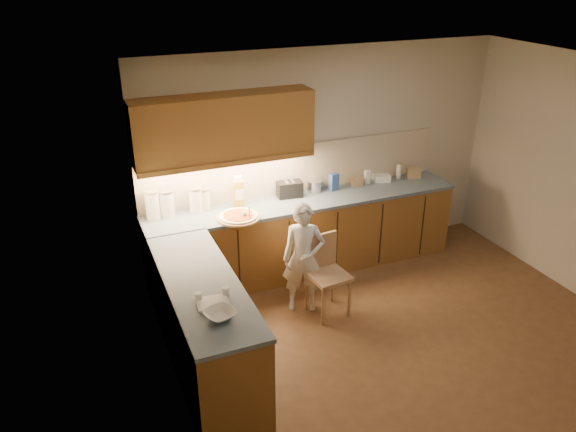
# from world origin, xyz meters

# --- Properties ---
(room) EXTENTS (4.54, 4.50, 2.62)m
(room) POSITION_xyz_m (0.00, 0.00, 1.68)
(room) COLOR #55361D
(room) RESTS_ON ground
(l_counter) EXTENTS (3.77, 2.62, 0.92)m
(l_counter) POSITION_xyz_m (-0.92, 1.25, 0.46)
(l_counter) COLOR brown
(l_counter) RESTS_ON ground
(backsplash) EXTENTS (3.75, 0.02, 0.58)m
(backsplash) POSITION_xyz_m (-0.38, 1.99, 1.21)
(backsplash) COLOR beige
(backsplash) RESTS_ON l_counter
(upper_cabinets) EXTENTS (1.95, 0.36, 0.73)m
(upper_cabinets) POSITION_xyz_m (-1.27, 1.82, 1.85)
(upper_cabinets) COLOR brown
(upper_cabinets) RESTS_ON ground
(pizza_on_board) EXTENTS (0.47, 0.47, 0.19)m
(pizza_on_board) POSITION_xyz_m (-1.25, 1.51, 0.94)
(pizza_on_board) COLOR tan
(pizza_on_board) RESTS_ON l_counter
(child) EXTENTS (0.52, 0.44, 1.22)m
(child) POSITION_xyz_m (-0.73, 0.94, 0.61)
(child) COLOR silver
(child) RESTS_ON ground
(wooden_chair) EXTENTS (0.43, 0.43, 0.87)m
(wooden_chair) POSITION_xyz_m (-0.54, 0.81, 0.50)
(wooden_chair) COLOR tan
(wooden_chair) RESTS_ON ground
(mixing_bowl) EXTENTS (0.31, 0.31, 0.06)m
(mixing_bowl) POSITION_xyz_m (-1.95, -0.19, 0.95)
(mixing_bowl) COLOR silver
(mixing_bowl) RESTS_ON l_counter
(canister_a) EXTENTS (0.17, 0.17, 0.33)m
(canister_a) POSITION_xyz_m (-2.10, 1.85, 1.09)
(canister_a) COLOR silver
(canister_a) RESTS_ON l_counter
(canister_b) EXTENTS (0.17, 0.17, 0.31)m
(canister_b) POSITION_xyz_m (-1.95, 1.86, 1.07)
(canister_b) COLOR white
(canister_b) RESTS_ON l_counter
(canister_c) EXTENTS (0.15, 0.15, 0.29)m
(canister_c) POSITION_xyz_m (-1.63, 1.86, 1.06)
(canister_c) COLOR white
(canister_c) RESTS_ON l_counter
(canister_d) EXTENTS (0.16, 0.16, 0.26)m
(canister_d) POSITION_xyz_m (-1.53, 1.89, 1.05)
(canister_d) COLOR silver
(canister_d) RESTS_ON l_counter
(oil_jug) EXTENTS (0.13, 0.11, 0.36)m
(oil_jug) POSITION_xyz_m (-1.14, 1.83, 1.08)
(oil_jug) COLOR gold
(oil_jug) RESTS_ON l_counter
(toaster) EXTENTS (0.31, 0.20, 0.19)m
(toaster) POSITION_xyz_m (-0.51, 1.85, 1.01)
(toaster) COLOR black
(toaster) RESTS_ON l_counter
(steel_pot) EXTENTS (0.18, 0.18, 0.14)m
(steel_pot) POSITION_xyz_m (-0.17, 1.89, 0.99)
(steel_pot) COLOR #BBBCC1
(steel_pot) RESTS_ON l_counter
(blue_box) EXTENTS (0.12, 0.09, 0.21)m
(blue_box) POSITION_xyz_m (0.06, 1.84, 1.03)
(blue_box) COLOR #3558A1
(blue_box) RESTS_ON l_counter
(card_box_a) EXTENTS (0.15, 0.12, 0.10)m
(card_box_a) POSITION_xyz_m (0.39, 1.86, 0.97)
(card_box_a) COLOR #A28357
(card_box_a) RESTS_ON l_counter
(white_bottle) EXTENTS (0.06, 0.06, 0.18)m
(white_bottle) POSITION_xyz_m (0.53, 1.86, 1.01)
(white_bottle) COLOR white
(white_bottle) RESTS_ON l_counter
(flat_pack) EXTENTS (0.23, 0.19, 0.08)m
(flat_pack) POSITION_xyz_m (0.76, 1.87, 0.96)
(flat_pack) COLOR white
(flat_pack) RESTS_ON l_counter
(tall_jar) EXTENTS (0.07, 0.07, 0.21)m
(tall_jar) POSITION_xyz_m (1.00, 1.87, 1.03)
(tall_jar) COLOR white
(tall_jar) RESTS_ON l_counter
(card_box_b) EXTENTS (0.19, 0.17, 0.13)m
(card_box_b) POSITION_xyz_m (1.20, 1.83, 0.98)
(card_box_b) COLOR tan
(card_box_b) RESTS_ON l_counter
(dough_cloth) EXTENTS (0.28, 0.22, 0.02)m
(dough_cloth) POSITION_xyz_m (-1.95, 0.02, 0.93)
(dough_cloth) COLOR white
(dough_cloth) RESTS_ON l_counter
(spice_jar_a) EXTENTS (0.06, 0.06, 0.08)m
(spice_jar_a) POSITION_xyz_m (-2.05, 0.11, 0.96)
(spice_jar_a) COLOR white
(spice_jar_a) RESTS_ON l_counter
(spice_jar_b) EXTENTS (0.08, 0.08, 0.08)m
(spice_jar_b) POSITION_xyz_m (-1.82, 0.10, 0.96)
(spice_jar_b) COLOR white
(spice_jar_b) RESTS_ON l_counter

